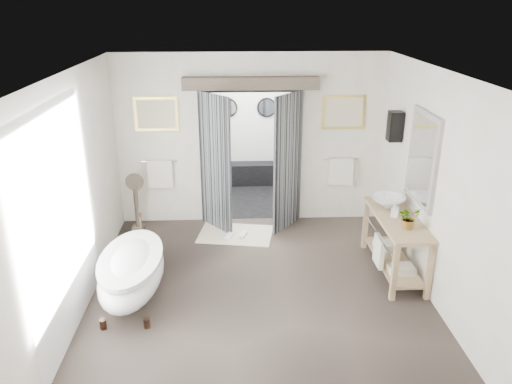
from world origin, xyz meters
TOP-DOWN VIEW (x-y plane):
  - ground_plane at (0.00, 0.00)m, footprint 5.00×5.00m
  - room_shell at (-0.04, -0.11)m, footprint 4.52×5.02m
  - shower_room at (0.00, 3.99)m, footprint 2.22×2.01m
  - back_wall_dressing at (0.00, 2.32)m, footprint 3.82×0.72m
  - clawfoot_tub at (-1.62, 0.01)m, footprint 0.79×1.76m
  - vanity at (1.95, 0.57)m, footprint 0.57×1.60m
  - pedestal_mirror at (-1.93, 2.13)m, footprint 0.30×0.19m
  - rug at (-0.28, 1.87)m, footprint 1.32×0.99m
  - slippers at (-0.27, 1.78)m, footprint 0.38×0.25m
  - basin at (1.93, 0.92)m, footprint 0.52×0.52m
  - plant at (1.99, 0.22)m, footprint 0.33×0.31m
  - soap_bottle_a at (1.93, 0.59)m, footprint 0.13×0.13m
  - soap_bottle_b at (1.93, 1.13)m, footprint 0.15×0.15m

SIDE VIEW (x-z plane):
  - ground_plane at x=0.00m, z-range 0.00..0.00m
  - rug at x=-0.28m, z-range 0.00..0.01m
  - slippers at x=-0.27m, z-range 0.01..0.06m
  - clawfoot_tub at x=-1.62m, z-range -0.01..0.85m
  - pedestal_mirror at x=-1.93m, z-range -0.07..0.95m
  - vanity at x=1.95m, z-range 0.08..0.93m
  - shower_room at x=0.00m, z-range -0.35..2.16m
  - soap_bottle_b at x=1.93m, z-range 0.85..1.00m
  - basin at x=1.93m, z-range 0.85..1.02m
  - soap_bottle_a at x=1.93m, z-range 0.85..1.06m
  - plant at x=1.99m, z-range 0.85..1.15m
  - back_wall_dressing at x=0.00m, z-range 0.30..2.82m
  - room_shell at x=-0.04m, z-range 0.40..3.31m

